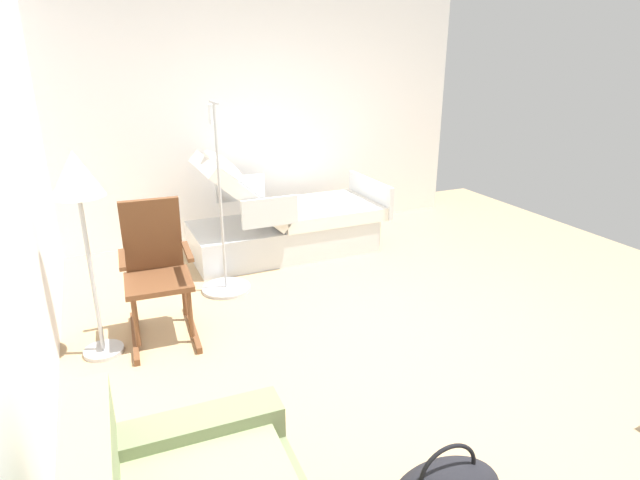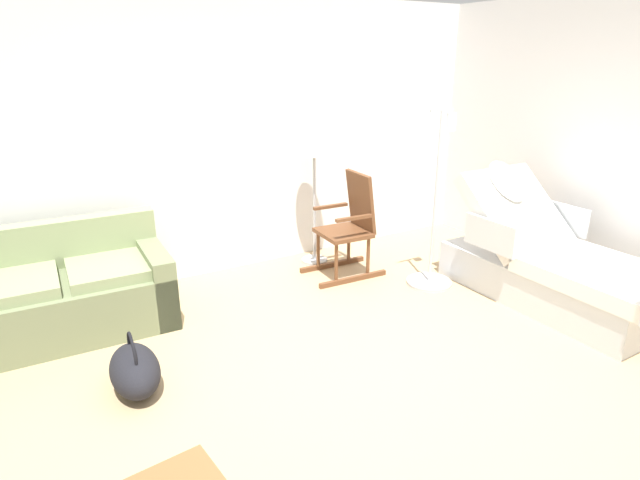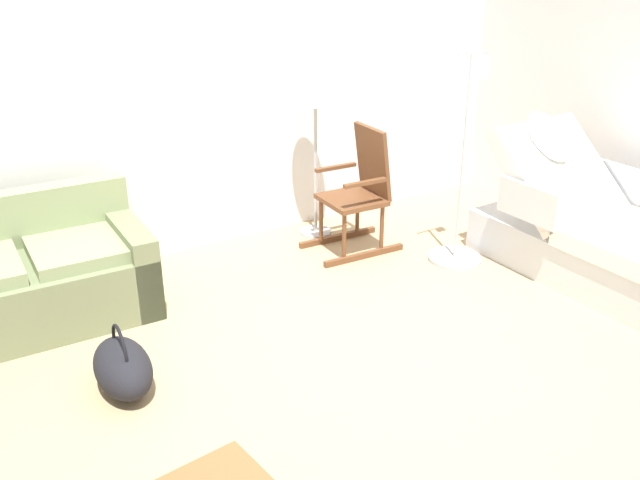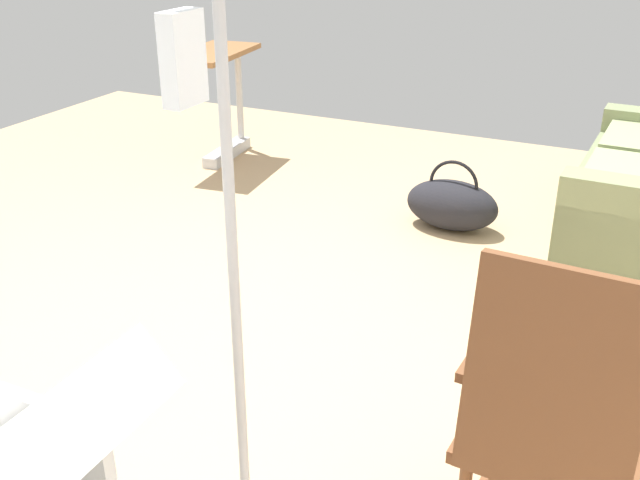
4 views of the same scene
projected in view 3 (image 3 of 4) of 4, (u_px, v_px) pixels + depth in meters
ground_plane at (400, 362)px, 4.37m from camera, size 6.98×6.98×0.00m
back_wall at (227, 85)px, 5.67m from camera, size 5.79×0.10×2.70m
hospital_bed at (600, 240)px, 5.32m from camera, size 1.05×2.06×1.21m
couch at (28, 281)px, 4.73m from camera, size 1.63×0.90×0.85m
rocking_chair at (359, 192)px, 5.79m from camera, size 0.78×0.53×1.05m
floor_lamp at (315, 98)px, 5.76m from camera, size 0.34×0.34×1.48m
duffel_bag at (123, 367)px, 4.05m from camera, size 0.34×0.57×0.43m
iv_pole at (458, 232)px, 5.66m from camera, size 0.44×0.44×1.69m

